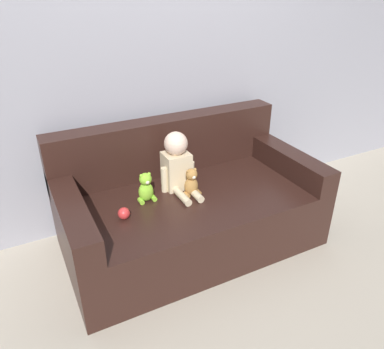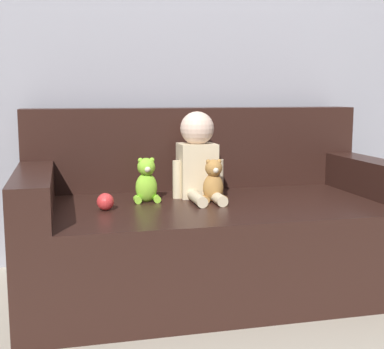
{
  "view_description": "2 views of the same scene",
  "coord_description": "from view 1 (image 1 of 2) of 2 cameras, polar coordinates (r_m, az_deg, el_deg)",
  "views": [
    {
      "loc": [
        -1.03,
        -2.03,
        1.78
      ],
      "look_at": [
        -0.03,
        -0.08,
        0.62
      ],
      "focal_mm": 35.0,
      "sensor_mm": 36.0,
      "label": 1
    },
    {
      "loc": [
        -0.69,
        -2.41,
        0.93
      ],
      "look_at": [
        -0.12,
        -0.05,
        0.57
      ],
      "focal_mm": 50.0,
      "sensor_mm": 36.0,
      "label": 2
    }
  ],
  "objects": [
    {
      "name": "plush_toy_side",
      "position": [
        2.53,
        -7.04,
        -2.06
      ],
      "size": [
        0.12,
        0.1,
        0.21
      ],
      "color": "#8CD133",
      "rests_on": "couch"
    },
    {
      "name": "wall_back",
      "position": [
        2.84,
        -5.7,
        18.02
      ],
      "size": [
        8.0,
        0.05,
        2.6
      ],
      "color": "#93939E",
      "rests_on": "ground_plane"
    },
    {
      "name": "teddy_bear_brown",
      "position": [
        2.58,
        -0.09,
        -1.26
      ],
      "size": [
        0.12,
        0.09,
        0.2
      ],
      "color": "#AD7A3D",
      "rests_on": "couch"
    },
    {
      "name": "couch",
      "position": [
        2.76,
        -0.69,
        -4.65
      ],
      "size": [
        1.8,
        0.98,
        0.86
      ],
      "color": "black",
      "rests_on": "ground_plane"
    },
    {
      "name": "person_baby",
      "position": [
        2.63,
        -2.27,
        1.62
      ],
      "size": [
        0.26,
        0.37,
        0.42
      ],
      "color": "beige",
      "rests_on": "couch"
    },
    {
      "name": "ground_plane",
      "position": [
        2.89,
        -0.13,
        -10.16
      ],
      "size": [
        12.0,
        12.0,
        0.0
      ],
      "primitive_type": "plane",
      "color": "#B7AD99"
    },
    {
      "name": "toy_ball",
      "position": [
        2.4,
        -10.34,
        -5.84
      ],
      "size": [
        0.08,
        0.08,
        0.08
      ],
      "color": "red",
      "rests_on": "couch"
    }
  ]
}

